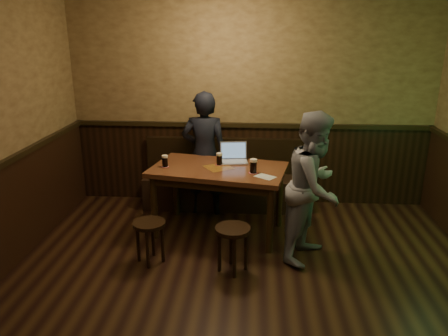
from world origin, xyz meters
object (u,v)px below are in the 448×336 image
stool_right (233,236)px  person_grey (315,187)px  bench (224,185)px  pint_left (165,161)px  pint_mid (219,159)px  pint_right (253,166)px  laptop (234,157)px  person_suit (205,154)px  stool_left (149,230)px  pub_table (218,176)px

stool_right → person_grey: size_ratio=0.30×
bench → pint_left: bearing=-126.7°
pint_mid → person_grey: person_grey is taller
bench → pint_right: 1.25m
laptop → pint_left: bearing=-168.8°
stool_right → person_suit: person_suit is taller
stool_right → pint_left: (-0.86, 0.88, 0.52)m
bench → laptop: size_ratio=6.02×
stool_left → bench: bearing=67.4°
pint_mid → pint_right: 0.49m
pint_left → pint_right: pint_right is taller
pub_table → laptop: size_ratio=4.68×
pint_right → person_grey: bearing=-28.6°
pint_left → pint_mid: bearing=10.6°
pint_left → pint_mid: pint_mid is taller
bench → pint_left: 1.23m
stool_right → person_suit: size_ratio=0.30×
bench → pint_right: (0.42, -1.01, 0.61)m
pint_left → laptop: 0.86m
stool_right → pint_right: 0.92m
stool_left → stool_right: size_ratio=0.95×
pub_table → laptop: bearing=67.4°
bench → pint_right: pint_right is taller
pint_left → pint_mid: (0.64, 0.12, 0.00)m
stool_right → pint_mid: (-0.22, 1.00, 0.52)m
pint_left → person_suit: bearing=56.7°
stool_right → pint_mid: pint_mid is taller
pub_table → stool_left: (-0.67, -0.79, -0.35)m
stool_right → person_suit: 1.63m
pint_mid → laptop: size_ratio=0.42×
bench → pub_table: bench is taller
pint_right → person_grey: person_grey is taller
pub_table → person_suit: (-0.23, 0.59, 0.10)m
stool_left → person_suit: size_ratio=0.28×
stool_right → laptop: laptop is taller
stool_left → person_grey: size_ratio=0.29×
pint_left → person_suit: 0.74m
pint_mid → laptop: (0.17, 0.16, -0.01)m
stool_left → pint_right: bearing=29.3°
pub_table → pint_right: size_ratio=10.23×
person_suit → person_grey: 1.72m
pub_table → pint_left: pint_left is taller
pint_mid → person_grey: size_ratio=0.09×
laptop → person_suit: size_ratio=0.22×
bench → pint_mid: pint_mid is taller
pint_left → person_grey: size_ratio=0.09×
pint_left → stool_left: bearing=-92.6°
pint_left → person_grey: person_grey is taller
pint_left → stool_right: bearing=-45.8°
bench → stool_right: 1.76m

